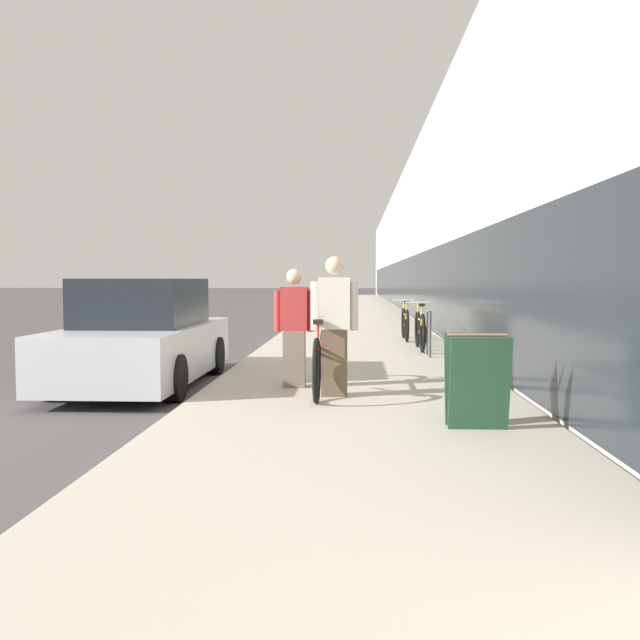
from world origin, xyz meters
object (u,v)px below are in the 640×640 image
object	(u,v)px
bike_rack_hoop	(428,328)
cruiser_bike_nearest	(420,330)
tandem_bicycle	(320,360)
parked_sedan_curbside	(144,338)
person_bystander	(294,328)
cruiser_bike_middle	(405,323)
person_rider	(334,326)
sandwich_board_sign	(477,380)

from	to	relation	value
bike_rack_hoop	cruiser_bike_nearest	distance (m)	1.13
tandem_bicycle	parked_sedan_curbside	bearing A→B (deg)	154.93
person_bystander	cruiser_bike_middle	bearing A→B (deg)	74.96
bike_rack_hoop	person_rider	bearing A→B (deg)	-109.35
tandem_bicycle	person_bystander	world-z (taller)	person_bystander
cruiser_bike_nearest	sandwich_board_sign	size ratio (longest dim) A/B	2.04
tandem_bicycle	bike_rack_hoop	xyz separation A→B (m)	(1.78, 4.24, 0.12)
cruiser_bike_nearest	cruiser_bike_middle	xyz separation A→B (m)	(-0.13, 2.27, -0.01)
parked_sedan_curbside	cruiser_bike_middle	bearing A→B (deg)	56.76
cruiser_bike_middle	sandwich_board_sign	bearing A→B (deg)	-90.02
person_rider	cruiser_bike_middle	bearing A→B (deg)	79.93
bike_rack_hoop	cruiser_bike_middle	bearing A→B (deg)	93.13
tandem_bicycle	person_bystander	bearing A→B (deg)	134.26
bike_rack_hoop	cruiser_bike_nearest	bearing A→B (deg)	92.60
cruiser_bike_nearest	parked_sedan_curbside	bearing A→B (deg)	-136.31
parked_sedan_curbside	cruiser_bike_nearest	bearing A→B (deg)	43.69
tandem_bicycle	cruiser_bike_middle	distance (m)	7.79
person_rider	cruiser_bike_nearest	size ratio (longest dim) A/B	0.92
bike_rack_hoop	cruiser_bike_nearest	xyz separation A→B (m)	(-0.05, 1.12, -0.12)
person_rider	person_bystander	bearing A→B (deg)	129.13
person_rider	cruiser_bike_middle	world-z (taller)	person_rider
cruiser_bike_middle	sandwich_board_sign	distance (m)	9.70
tandem_bicycle	person_rider	bearing A→B (deg)	-58.31
bike_rack_hoop	sandwich_board_sign	world-z (taller)	sandwich_board_sign
cruiser_bike_nearest	cruiser_bike_middle	bearing A→B (deg)	93.39
cruiser_bike_middle	parked_sedan_curbside	distance (m)	7.66
person_bystander	cruiser_bike_nearest	distance (m)	5.42
person_bystander	bike_rack_hoop	xyz separation A→B (m)	(2.14, 3.87, -0.26)
tandem_bicycle	bike_rack_hoop	bearing A→B (deg)	67.23
person_rider	cruiser_bike_middle	xyz separation A→B (m)	(1.41, 7.93, -0.46)
cruiser_bike_nearest	cruiser_bike_middle	distance (m)	2.27
cruiser_bike_nearest	cruiser_bike_middle	world-z (taller)	cruiser_bike_nearest
person_bystander	bike_rack_hoop	world-z (taller)	person_bystander
parked_sedan_curbside	tandem_bicycle	bearing A→B (deg)	-25.07
tandem_bicycle	cruiser_bike_nearest	size ratio (longest dim) A/B	1.34
bike_rack_hoop	cruiser_bike_middle	xyz separation A→B (m)	(-0.19, 3.39, -0.13)
tandem_bicycle	parked_sedan_curbside	xyz separation A→B (m)	(-2.60, 1.22, 0.17)
person_bystander	bike_rack_hoop	size ratio (longest dim) A/B	1.83
cruiser_bike_nearest	sandwich_board_sign	distance (m)	7.43
tandem_bicycle	cruiser_bike_nearest	distance (m)	5.63
cruiser_bike_nearest	sandwich_board_sign	xyz separation A→B (m)	(-0.14, -7.43, 0.06)
tandem_bicycle	cruiser_bike_nearest	xyz separation A→B (m)	(1.73, 5.36, -0.00)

